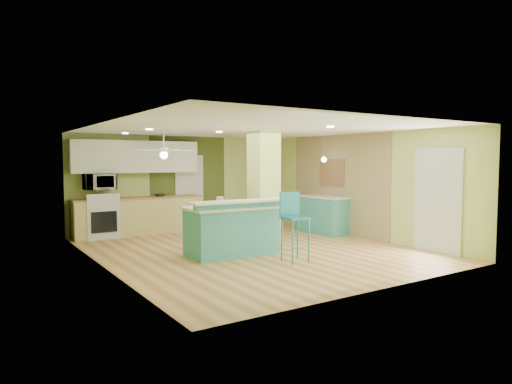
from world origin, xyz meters
TOP-DOWN VIEW (x-y plane):
  - floor at (0.00, 0.00)m, footprint 6.00×7.00m
  - ceiling at (0.00, 0.00)m, footprint 6.00×7.00m
  - wall_back at (0.00, 3.50)m, footprint 6.00×0.01m
  - wall_front at (0.00, -3.50)m, footprint 6.00×0.01m
  - wall_left at (-3.00, 0.00)m, footprint 0.01×7.00m
  - wall_right at (3.00, 0.00)m, footprint 0.01×7.00m
  - wood_panel at (2.99, 0.60)m, footprint 0.02×3.40m
  - olive_accent at (0.20, 3.49)m, footprint 2.20×0.02m
  - interior_door at (0.20, 3.46)m, footprint 0.82×0.05m
  - french_door at (2.97, -2.30)m, footprint 0.04×1.08m
  - column at (0.65, 0.50)m, footprint 0.55×0.55m
  - kitchen_run at (-1.30, 3.20)m, footprint 3.25×0.63m
  - stove at (-2.25, 3.19)m, footprint 0.76×0.66m
  - upper_cabinets at (-1.30, 3.32)m, footprint 3.20×0.34m
  - microwave at (-2.25, 3.20)m, footprint 0.70×0.48m
  - ceiling_fan at (-1.10, 2.00)m, footprint 1.41×1.41m
  - pendant_lamp at (2.65, 0.75)m, footprint 0.14×0.14m
  - wall_decor at (2.96, 0.80)m, footprint 0.03×0.90m
  - peninsula at (-0.58, -0.22)m, footprint 2.09×1.15m
  - bar_stool at (0.05, -1.34)m, footprint 0.45×0.45m
  - side_counter at (2.70, 0.85)m, footprint 0.62×1.47m
  - fruit_bowl at (-0.77, 3.15)m, footprint 0.34×0.34m
  - canister at (-0.84, -0.19)m, footprint 0.14×0.14m

SIDE VIEW (x-z plane):
  - floor at x=0.00m, z-range -0.01..0.00m
  - stove at x=-2.25m, z-range -0.08..1.00m
  - kitchen_run at x=-1.30m, z-range 0.00..0.94m
  - side_counter at x=2.70m, z-range 0.00..0.95m
  - peninsula at x=-0.58m, z-range -0.04..1.07m
  - bar_stool at x=0.05m, z-range 0.22..1.49m
  - fruit_bowl at x=-0.77m, z-range 0.94..1.01m
  - interior_door at x=0.20m, z-range 0.00..2.00m
  - french_door at x=2.97m, z-range 0.00..2.10m
  - canister at x=-0.84m, z-range 0.96..1.16m
  - wall_back at x=0.00m, z-range 0.00..2.50m
  - wall_front at x=0.00m, z-range 0.00..2.50m
  - wall_left at x=-3.00m, z-range 0.00..2.50m
  - wall_right at x=3.00m, z-range 0.00..2.50m
  - wood_panel at x=2.99m, z-range 0.00..2.50m
  - olive_accent at x=0.20m, z-range 0.00..2.50m
  - column at x=0.65m, z-range 0.00..2.50m
  - microwave at x=-2.25m, z-range 1.16..1.55m
  - wall_decor at x=2.96m, z-range 1.20..1.90m
  - pendant_lamp at x=2.65m, z-range 1.54..2.23m
  - upper_cabinets at x=-1.30m, z-range 1.55..2.35m
  - ceiling_fan at x=-1.10m, z-range 1.77..2.38m
  - ceiling at x=0.00m, z-range 2.50..2.51m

